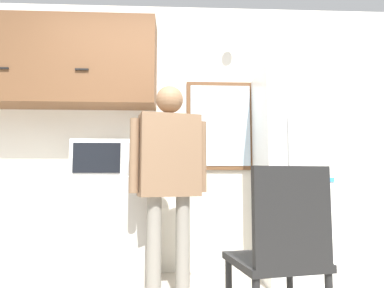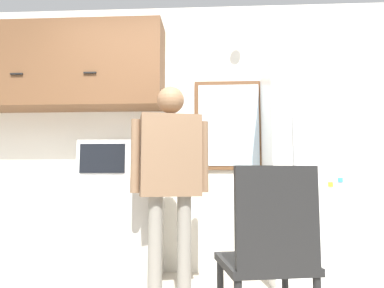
{
  "view_description": "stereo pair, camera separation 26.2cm",
  "coord_description": "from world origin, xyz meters",
  "views": [
    {
      "loc": [
        0.01,
        -1.6,
        0.91
      ],
      "look_at": [
        0.13,
        1.01,
        1.17
      ],
      "focal_mm": 32.0,
      "sensor_mm": 36.0,
      "label": 1
    },
    {
      "loc": [
        0.27,
        -1.6,
        0.91
      ],
      "look_at": [
        0.13,
        1.01,
        1.17
      ],
      "focal_mm": 32.0,
      "sensor_mm": 36.0,
      "label": 2
    }
  ],
  "objects": [
    {
      "name": "counter",
      "position": [
        -1.19,
        1.54,
        0.46
      ],
      "size": [
        2.01,
        0.59,
        0.92
      ],
      "color": "#BCB7AD",
      "rests_on": "ground_plane"
    },
    {
      "name": "upper_cabinets",
      "position": [
        -1.19,
        1.65,
        2.02
      ],
      "size": [
        2.01,
        0.39,
        0.84
      ],
      "color": "brown"
    },
    {
      "name": "microwave",
      "position": [
        -0.6,
        1.48,
        1.08
      ],
      "size": [
        0.56,
        0.42,
        0.32
      ],
      "color": "white",
      "rests_on": "counter"
    },
    {
      "name": "chair",
      "position": [
        0.58,
        0.25,
        0.53
      ],
      "size": [
        0.54,
        0.54,
        0.97
      ],
      "rotation": [
        0.0,
        0.0,
        3.32
      ],
      "color": "black",
      "rests_on": "ground_plane"
    },
    {
      "name": "refrigerator",
      "position": [
        1.16,
        1.51,
        0.95
      ],
      "size": [
        0.76,
        0.66,
        1.9
      ],
      "color": "white",
      "rests_on": "ground_plane"
    },
    {
      "name": "window",
      "position": [
        0.46,
        1.82,
        1.44
      ],
      "size": [
        0.68,
        0.05,
        0.9
      ],
      "color": "brown"
    },
    {
      "name": "back_wall",
      "position": [
        0.0,
        1.86,
        1.35
      ],
      "size": [
        6.0,
        0.06,
        2.7
      ],
      "color": "silver",
      "rests_on": "ground_plane"
    },
    {
      "name": "person",
      "position": [
        -0.04,
        1.09,
        1.0
      ],
      "size": [
        0.6,
        0.33,
        1.64
      ],
      "rotation": [
        0.0,
        0.0,
        0.25
      ],
      "color": "gray",
      "rests_on": "ground_plane"
    }
  ]
}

